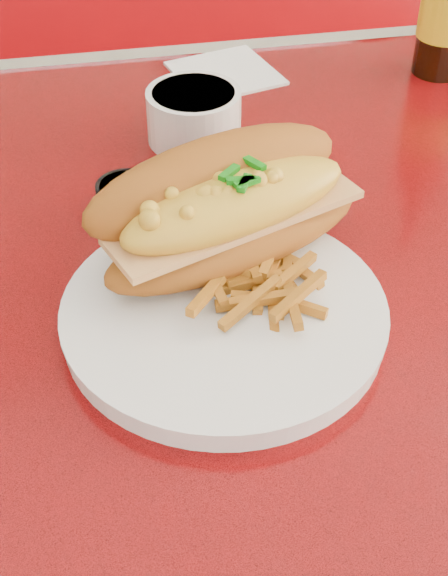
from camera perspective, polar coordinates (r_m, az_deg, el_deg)
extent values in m
cube|color=red|center=(0.81, 8.53, 3.85)|extent=(1.20, 0.80, 0.04)
cube|color=white|center=(1.14, 2.26, 15.96)|extent=(1.22, 0.03, 0.04)
cylinder|color=white|center=(1.08, 6.51, -12.44)|extent=(0.09, 0.09, 0.72)
cube|color=#A10A10|center=(1.73, -0.98, 5.39)|extent=(1.20, 0.50, 0.45)
cylinder|color=white|center=(0.66, 0.00, -2.03)|extent=(0.33, 0.33, 0.02)
cylinder|color=white|center=(0.66, 0.00, -1.37)|extent=(0.33, 0.33, 0.00)
ellipsoid|color=#A35A1A|center=(0.69, 0.85, 3.73)|extent=(0.26, 0.16, 0.05)
cube|color=#E2A965|center=(0.68, 0.86, 5.10)|extent=(0.23, 0.14, 0.01)
ellipsoid|color=gold|center=(0.67, 0.88, 6.03)|extent=(0.23, 0.14, 0.05)
ellipsoid|color=#A35A1A|center=(0.69, -0.64, 7.64)|extent=(0.26, 0.17, 0.10)
cube|color=silver|center=(0.69, 4.41, 0.89)|extent=(0.03, 0.13, 0.00)
cube|color=silver|center=(0.74, 2.22, 4.56)|extent=(0.02, 0.03, 0.00)
cylinder|color=white|center=(0.90, -2.15, 12.13)|extent=(0.13, 0.13, 0.06)
cylinder|color=black|center=(0.88, -2.19, 13.57)|extent=(0.11, 0.11, 0.01)
cylinder|color=black|center=(0.79, -6.90, 6.40)|extent=(0.06, 0.06, 0.03)
cylinder|color=#D7864E|center=(0.79, -6.97, 7.12)|extent=(0.06, 0.06, 0.01)
cylinder|color=gold|center=(1.06, 15.63, 18.32)|extent=(0.08, 0.08, 0.06)
cube|color=white|center=(1.05, 0.08, 15.03)|extent=(0.15, 0.15, 0.00)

